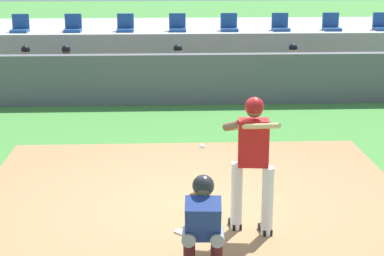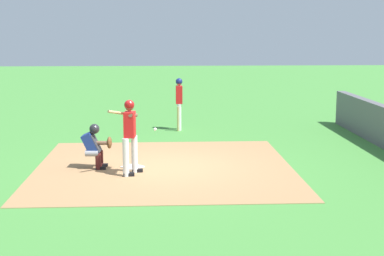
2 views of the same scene
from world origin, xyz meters
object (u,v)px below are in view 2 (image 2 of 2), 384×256
Objects in this scene: batter_at_plate at (130,132)px; on_deck_batter at (179,100)px; home_plate at (132,167)px; catcher_crouched at (95,144)px.

batter_at_plate is 1.01× the size of on_deck_batter.
batter_at_plate is at bearing -12.44° from on_deck_batter.
on_deck_batter is (-6.09, 1.34, -0.02)m from batter_at_plate.
on_deck_batter reaches higher than home_plate.
batter_at_plate is (0.69, -0.01, 1.01)m from home_plate.
batter_at_plate reaches higher than catcher_crouched.
catcher_crouched is at bearing -22.56° from on_deck_batter.
catcher_crouched reaches higher than home_plate.
catcher_crouched is 5.87m from on_deck_batter.
on_deck_batter is (-5.40, 1.34, 1.00)m from home_plate.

